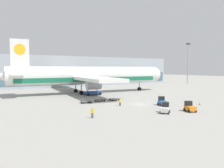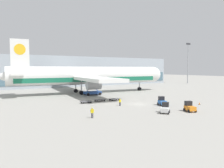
% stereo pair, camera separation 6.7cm
% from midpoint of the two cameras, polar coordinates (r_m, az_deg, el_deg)
% --- Properties ---
extents(ground_plane, '(400.00, 400.00, 0.00)m').
position_cam_midpoint_polar(ground_plane, '(51.87, 6.90, -5.22)').
color(ground_plane, '#9E9B93').
extents(terminal_building, '(90.00, 18.20, 14.00)m').
position_cam_midpoint_polar(terminal_building, '(113.56, -6.33, 3.34)').
color(terminal_building, '#9EA8B2').
rests_on(terminal_building, ground_plane).
extents(light_mast, '(2.80, 0.50, 22.58)m').
position_cam_midpoint_polar(light_mast, '(129.85, 19.26, 5.93)').
color(light_mast, '#9EA0A5').
rests_on(light_mast, ground_plane).
extents(airplane_main, '(58.02, 48.57, 17.00)m').
position_cam_midpoint_polar(airplane_main, '(74.07, -6.26, 2.10)').
color(airplane_main, white).
rests_on(airplane_main, ground_plane).
extents(scissor_lift_loader, '(5.48, 3.83, 5.12)m').
position_cam_midpoint_polar(scissor_lift_loader, '(68.97, -5.11, -1.26)').
color(scissor_lift_loader, '#284C99').
rests_on(scissor_lift_loader, ground_plane).
extents(baggage_tug_foreground, '(2.79, 2.66, 2.00)m').
position_cam_midpoint_polar(baggage_tug_foreground, '(42.25, 13.75, -6.22)').
color(baggage_tug_foreground, silver).
rests_on(baggage_tug_foreground, ground_plane).
extents(baggage_tug_mid, '(2.39, 2.79, 2.00)m').
position_cam_midpoint_polar(baggage_tug_mid, '(50.82, 12.98, -4.49)').
color(baggage_tug_mid, '#2D66B7').
rests_on(baggage_tug_mid, ground_plane).
extents(baggage_tug_far, '(2.32, 2.77, 2.00)m').
position_cam_midpoint_polar(baggage_tug_far, '(45.06, 19.64, -5.70)').
color(baggage_tug_far, orange).
rests_on(baggage_tug_far, ground_plane).
extents(baggage_dolly_lead, '(3.72, 1.56, 0.48)m').
position_cam_midpoint_polar(baggage_dolly_lead, '(53.22, -6.69, -4.56)').
color(baggage_dolly_lead, '#56565B').
rests_on(baggage_dolly_lead, ground_plane).
extents(baggage_dolly_second, '(3.72, 1.56, 0.48)m').
position_cam_midpoint_polar(baggage_dolly_second, '(56.00, -3.17, -4.11)').
color(baggage_dolly_second, '#56565B').
rests_on(baggage_dolly_second, ground_plane).
extents(baggage_dolly_third, '(3.72, 1.56, 0.48)m').
position_cam_midpoint_polar(baggage_dolly_third, '(57.27, 0.67, -3.92)').
color(baggage_dolly_third, '#56565B').
rests_on(baggage_dolly_third, ground_plane).
extents(ground_crew_near, '(0.57, 0.25, 1.66)m').
position_cam_midpoint_polar(ground_crew_near, '(49.02, 2.13, -4.59)').
color(ground_crew_near, black).
rests_on(ground_crew_near, ground_plane).
extents(ground_crew_far, '(0.51, 0.37, 1.82)m').
position_cam_midpoint_polar(ground_crew_far, '(37.06, -5.15, -7.24)').
color(ground_crew_far, black).
rests_on(ground_crew_far, ground_plane).
extents(traffic_cone_near, '(0.40, 0.40, 0.77)m').
position_cam_midpoint_polar(traffic_cone_near, '(54.49, 21.91, -4.64)').
color(traffic_cone_near, black).
rests_on(traffic_cone_near, ground_plane).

